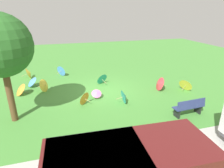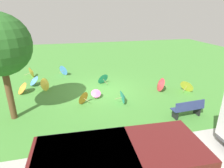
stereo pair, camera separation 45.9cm
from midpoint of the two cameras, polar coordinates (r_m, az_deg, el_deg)
ground at (r=12.52m, az=-2.03°, el=-1.98°), size 40.00×40.00×0.00m
van_dark at (r=5.69m, az=2.95°, el=-23.66°), size 4.68×2.28×1.53m
park_bench at (r=10.11m, az=22.94°, el=-6.79°), size 1.63×0.58×0.90m
parasol_red_0 at (r=12.75m, az=15.00°, el=-0.10°), size 0.81×0.94×0.90m
parasol_orange_0 at (r=10.71m, az=-7.56°, el=-4.09°), size 0.76×0.74×0.77m
parasol_pink_0 at (r=11.34m, az=-3.63°, el=-2.65°), size 0.61×0.58×0.56m
parasol_orange_1 at (r=13.16m, az=-24.60°, el=-1.07°), size 0.94×1.02×0.74m
parasol_blue_1 at (r=14.16m, az=-21.63°, el=1.04°), size 0.90×0.95×0.73m
parasol_teal_1 at (r=13.54m, az=-1.95°, el=1.72°), size 0.97×0.92×0.83m
parasol_yellow_0 at (r=13.06m, az=-18.24°, el=-0.09°), size 0.83×0.91×0.84m
parasol_teal_2 at (r=10.74m, az=4.71°, el=-3.85°), size 0.66×0.77×0.78m
parasol_blue_2 at (r=15.82m, az=-13.32°, el=4.07°), size 0.80×0.82×0.84m
parasol_yellow_2 at (r=16.13m, az=-21.95°, el=3.37°), size 0.82×0.81×0.82m
parasol_yellow_4 at (r=13.20m, az=22.52°, el=-0.41°), size 0.93×1.04×0.86m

